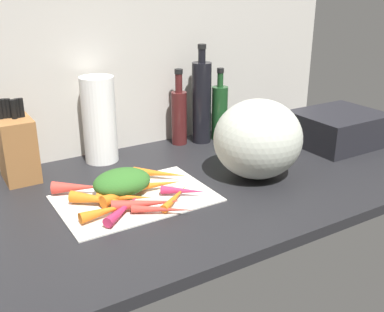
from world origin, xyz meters
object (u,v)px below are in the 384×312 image
at_px(carrot_11, 107,210).
at_px(bottle_2, 220,112).
at_px(carrot_12, 176,197).
at_px(paper_towel_roll, 99,120).
at_px(carrot_4, 163,209).
at_px(carrot_3, 124,209).
at_px(carrot_2, 129,186).
at_px(carrot_10, 156,185).
at_px(bottle_0, 179,115).
at_px(carrot_7, 125,197).
at_px(winter_squash, 258,139).
at_px(carrot_6, 183,191).
at_px(carrot_9, 102,200).
at_px(carrot_5, 119,195).
at_px(knife_block, 17,148).
at_px(cutting_board, 136,198).
at_px(bottle_1, 202,102).
at_px(carrot_1, 160,174).
at_px(dish_rack, 338,128).
at_px(carrot_8, 147,203).
at_px(carrot_0, 77,187).

height_order(carrot_11, bottle_2, bottle_2).
relative_size(carrot_12, paper_towel_roll, 0.54).
bearing_deg(carrot_4, carrot_11, 153.97).
distance_m(carrot_3, paper_towel_roll, 0.42).
bearing_deg(carrot_2, carrot_10, -20.14).
distance_m(carrot_4, bottle_0, 0.56).
height_order(carrot_4, carrot_10, carrot_10).
distance_m(carrot_7, winter_squash, 0.43).
relative_size(carrot_6, carrot_9, 0.71).
bearing_deg(winter_squash, carrot_12, -173.49).
bearing_deg(carrot_3, bottle_2, 34.35).
distance_m(carrot_5, carrot_11, 0.08).
relative_size(carrot_6, carrot_12, 0.82).
height_order(carrot_6, carrot_7, carrot_7).
height_order(carrot_2, knife_block, knife_block).
bearing_deg(carrot_5, carrot_7, -47.58).
xyz_separation_m(cutting_board, carrot_6, (0.12, -0.06, 0.02)).
bearing_deg(bottle_1, carrot_1, -141.58).
xyz_separation_m(knife_block, bottle_1, (0.64, 0.01, 0.05)).
bearing_deg(carrot_3, carrot_10, 32.30).
bearing_deg(carrot_6, bottle_0, 61.52).
distance_m(carrot_1, carrot_5, 0.18).
xyz_separation_m(cutting_board, carrot_10, (0.07, 0.01, 0.02)).
xyz_separation_m(carrot_9, paper_towel_roll, (0.12, 0.32, 0.11)).
height_order(carrot_3, carrot_11, carrot_11).
relative_size(carrot_4, bottle_0, 0.59).
bearing_deg(carrot_12, carrot_1, 77.47).
bearing_deg(dish_rack, carrot_8, -172.15).
bearing_deg(carrot_6, cutting_board, 153.16).
bearing_deg(carrot_6, carrot_9, 165.06).
bearing_deg(dish_rack, bottle_0, 148.31).
bearing_deg(carrot_9, carrot_12, -23.46).
bearing_deg(bottle_0, carrot_0, -153.29).
bearing_deg(carrot_6, carrot_1, 90.43).
xyz_separation_m(carrot_11, winter_squash, (0.49, 0.02, 0.10)).
bearing_deg(knife_block, carrot_1, -32.90).
xyz_separation_m(cutting_board, carrot_5, (-0.05, -0.00, 0.02)).
xyz_separation_m(carrot_0, carrot_8, (0.12, -0.18, -0.00)).
distance_m(carrot_3, carrot_9, 0.08).
bearing_deg(bottle_1, winter_squash, -94.53).
distance_m(cutting_board, winter_squash, 0.40).
relative_size(bottle_0, bottle_1, 0.77).
height_order(carrot_3, bottle_2, bottle_2).
bearing_deg(dish_rack, carrot_1, 176.32).
relative_size(winter_squash, bottle_2, 1.01).
bearing_deg(carrot_0, carrot_4, -56.70).
xyz_separation_m(carrot_0, carrot_10, (0.20, -0.09, -0.00)).
bearing_deg(carrot_10, carrot_3, -147.70).
height_order(carrot_5, carrot_10, carrot_5).
relative_size(carrot_11, winter_squash, 0.54).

